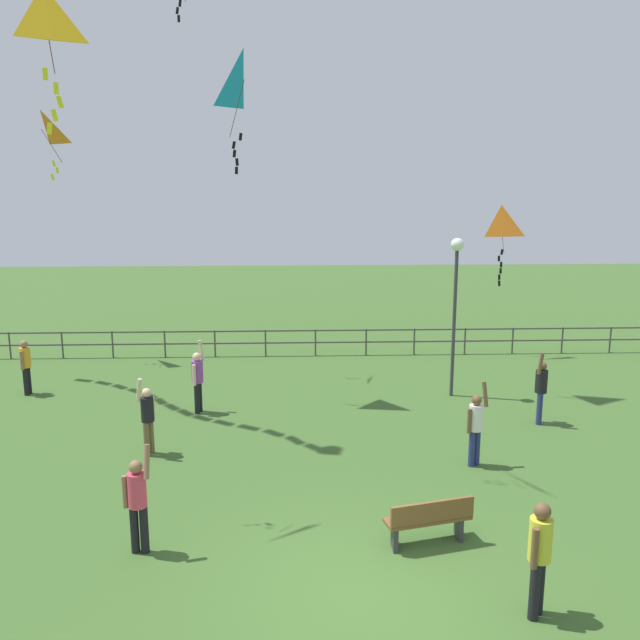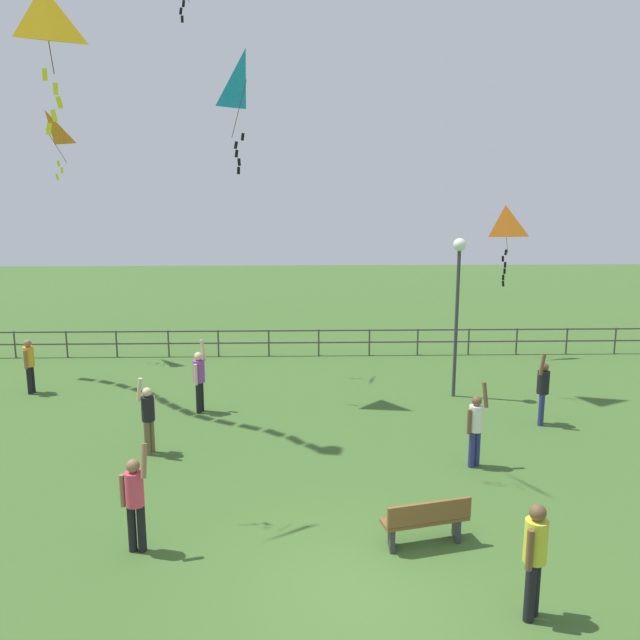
{
  "view_description": "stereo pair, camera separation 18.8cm",
  "coord_description": "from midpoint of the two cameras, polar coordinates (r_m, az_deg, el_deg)",
  "views": [
    {
      "loc": [
        -1.02,
        -8.95,
        6.07
      ],
      "look_at": [
        -0.44,
        5.34,
        3.09
      ],
      "focal_mm": 37.42,
      "sensor_mm": 36.0,
      "label": 1
    },
    {
      "loc": [
        -0.83,
        -8.95,
        6.07
      ],
      "look_at": [
        -0.44,
        5.34,
        3.09
      ],
      "focal_mm": 37.42,
      "sensor_mm": 36.0,
      "label": 2
    }
  ],
  "objects": [
    {
      "name": "kite_3",
      "position": [
        24.18,
        15.74,
        7.87
      ],
      "size": [
        1.09,
        0.67,
        2.78
      ],
      "color": "orange"
    },
    {
      "name": "kite_8",
      "position": [
        24.09,
        -22.13,
        14.76
      ],
      "size": [
        1.17,
        1.14,
        2.15
      ],
      "color": "orange"
    },
    {
      "name": "person_2",
      "position": [
        10.29,
        18.42,
        -18.43
      ],
      "size": [
        0.37,
        0.43,
        1.74
      ],
      "color": "black",
      "rests_on": "ground_plane"
    },
    {
      "name": "ground_plane",
      "position": [
        10.85,
        3.89,
        -22.28
      ],
      "size": [
        80.0,
        80.0,
        0.0
      ],
      "primitive_type": "plane",
      "color": "#3D6028"
    },
    {
      "name": "lamppost",
      "position": [
        19.0,
        12.0,
        3.1
      ],
      "size": [
        0.36,
        0.36,
        4.55
      ],
      "color": "#38383D",
      "rests_on": "ground_plane"
    },
    {
      "name": "person_4",
      "position": [
        21.07,
        -23.37,
        -3.36
      ],
      "size": [
        0.3,
        0.48,
        1.61
      ],
      "color": "black",
      "rests_on": "ground_plane"
    },
    {
      "name": "kite_5",
      "position": [
        18.44,
        -6.06,
        19.42
      ],
      "size": [
        0.99,
        0.99,
        3.11
      ],
      "color": "#198CD1"
    },
    {
      "name": "person_3",
      "position": [
        18.04,
        -10.0,
        -4.82
      ],
      "size": [
        0.35,
        0.5,
        1.95
      ],
      "color": "black",
      "rests_on": "ground_plane"
    },
    {
      "name": "waterfront_railing",
      "position": [
        23.59,
        -0.02,
        -1.56
      ],
      "size": [
        36.02,
        0.06,
        0.95
      ],
      "color": "#4C4742",
      "rests_on": "ground_plane"
    },
    {
      "name": "kite_6",
      "position": [
        13.13,
        -22.03,
        22.41
      ],
      "size": [
        0.95,
        0.8,
        2.4
      ],
      "color": "yellow"
    },
    {
      "name": "person_6",
      "position": [
        14.88,
        13.52,
        -8.74
      ],
      "size": [
        0.49,
        0.31,
        1.87
      ],
      "color": "navy",
      "rests_on": "ground_plane"
    },
    {
      "name": "person_5",
      "position": [
        15.6,
        -14.15,
        -7.88
      ],
      "size": [
        0.37,
        0.45,
        1.84
      ],
      "color": "brown",
      "rests_on": "ground_plane"
    },
    {
      "name": "person_1",
      "position": [
        17.82,
        18.8,
        -5.54
      ],
      "size": [
        0.35,
        0.48,
        1.92
      ],
      "color": "navy",
      "rests_on": "ground_plane"
    },
    {
      "name": "park_bench",
      "position": [
        11.9,
        9.54,
        -16.54
      ],
      "size": [
        1.55,
        0.76,
        0.85
      ],
      "color": "brown",
      "rests_on": "ground_plane"
    },
    {
      "name": "person_0",
      "position": [
        11.74,
        -15.09,
        -14.46
      ],
      "size": [
        0.5,
        0.33,
        1.92
      ],
      "color": "black",
      "rests_on": "ground_plane"
    }
  ]
}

